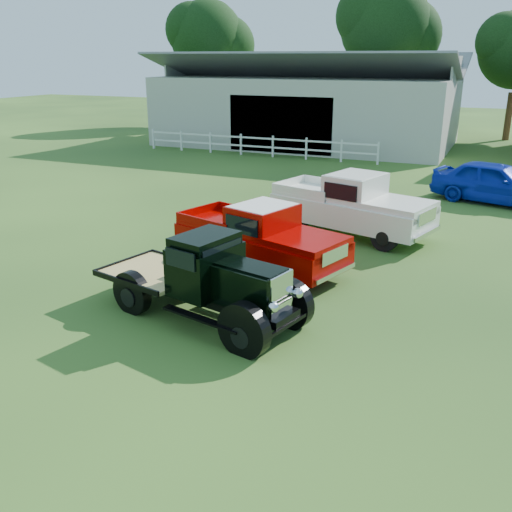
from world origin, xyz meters
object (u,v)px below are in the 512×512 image
at_px(misc_car_blue, 496,183).
at_px(red_pickup, 260,236).
at_px(vintage_flatbed, 203,276).
at_px(white_pickup, 351,205).

bearing_deg(misc_car_blue, red_pickup, 168.71).
bearing_deg(vintage_flatbed, white_pickup, 93.14).
distance_m(vintage_flatbed, white_pickup, 7.50).
height_order(vintage_flatbed, red_pickup, vintage_flatbed).
relative_size(vintage_flatbed, white_pickup, 0.92).
distance_m(red_pickup, white_pickup, 4.31).
xyz_separation_m(red_pickup, white_pickup, (1.42, 4.08, 0.07)).
relative_size(white_pickup, misc_car_blue, 1.10).
height_order(red_pickup, white_pickup, white_pickup).
relative_size(vintage_flatbed, misc_car_blue, 1.02).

